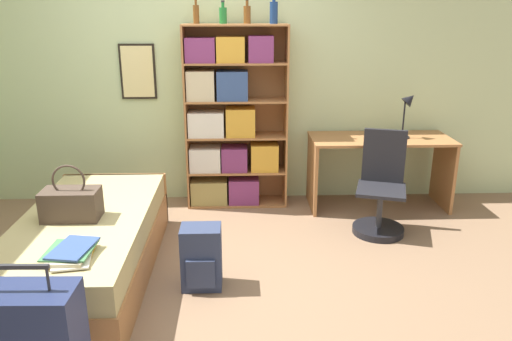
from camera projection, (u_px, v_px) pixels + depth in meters
name	position (u px, v px, depth m)	size (l,w,h in m)	color
ground_plane	(186.00, 273.00, 3.77)	(14.00, 14.00, 0.00)	#84664C
wall_back	(196.00, 73.00, 4.94)	(10.00, 0.09, 2.60)	beige
bed	(87.00, 246.00, 3.69)	(0.92, 1.97, 0.48)	#A36B3D
handbag	(71.00, 203.00, 3.53)	(0.40, 0.22, 0.40)	#47382D
book_stack_on_bed	(72.00, 252.00, 3.00)	(0.30, 0.39, 0.07)	gold
bookcase	(229.00, 122.00, 4.88)	(0.99, 0.32, 1.77)	#A36B3D
bottle_green	(196.00, 14.00, 4.57)	(0.06, 0.06, 0.24)	brown
bottle_brown	(223.00, 15.00, 4.59)	(0.07, 0.07, 0.21)	#1E6B2D
bottle_clear	(247.00, 14.00, 4.60)	(0.07, 0.07, 0.22)	brown
bottle_blue	(274.00, 12.00, 4.56)	(0.08, 0.08, 0.28)	navy
desk	(379.00, 157.00, 4.92)	(1.36, 0.58, 0.71)	#A36B3D
desk_lamp	(408.00, 107.00, 4.75)	(0.19, 0.14, 0.46)	black
desk_chair	(380.00, 201.00, 4.42)	(0.51, 0.51, 0.90)	black
backpack	(201.00, 258.00, 3.53)	(0.28, 0.24, 0.46)	#2D3856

